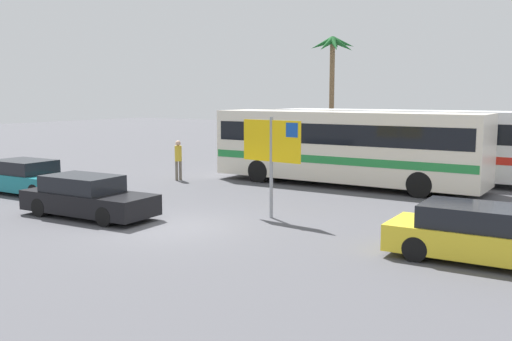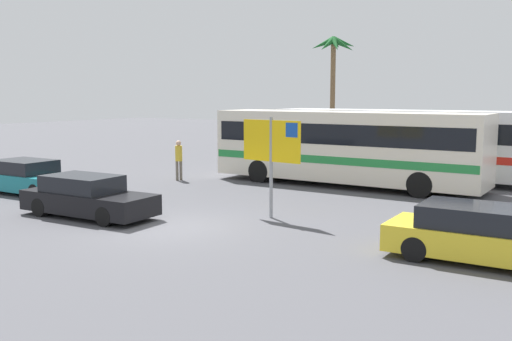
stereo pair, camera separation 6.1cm
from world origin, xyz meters
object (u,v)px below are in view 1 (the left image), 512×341
pedestrian_crossing_lot (178,157)px  bus_rear_coach (396,140)px  car_yellow (479,235)px  ferry_sign (273,145)px  bus_front_coach (345,144)px  car_teal (28,178)px  car_black (87,197)px

pedestrian_crossing_lot → bus_rear_coach: bearing=69.8°
car_yellow → pedestrian_crossing_lot: 15.61m
bus_rear_coach → ferry_sign: 10.83m
bus_front_coach → pedestrian_crossing_lot: 7.55m
ferry_sign → pedestrian_crossing_lot: 9.17m
bus_front_coach → car_yellow: bus_front_coach is taller
ferry_sign → bus_front_coach: bearing=102.2°
bus_front_coach → car_yellow: (7.35, -8.81, -1.15)m
car_teal → car_black: bearing=-19.1°
ferry_sign → car_teal: bearing=-166.7°
bus_rear_coach → ferry_sign: size_ratio=3.65×
car_yellow → car_teal: bearing=177.9°
bus_front_coach → car_black: 11.28m
ferry_sign → car_black: ferry_sign is taller
car_black → pedestrian_crossing_lot: (-2.76, 7.68, 0.45)m
car_yellow → pedestrian_crossing_lot: pedestrian_crossing_lot is taller
car_yellow → ferry_sign: bearing=165.6°
car_teal → bus_front_coach: bearing=40.3°
bus_rear_coach → ferry_sign: bearing=-91.1°
bus_rear_coach → car_black: 14.90m
ferry_sign → car_black: (-5.06, -3.07, -1.69)m
ferry_sign → pedestrian_crossing_lot: ferry_sign is taller
bus_rear_coach → car_teal: 16.25m
bus_front_coach → pedestrian_crossing_lot: size_ratio=6.40×
bus_rear_coach → car_yellow: 13.88m
car_yellow → car_black: bearing=-173.9°
bus_front_coach → car_teal: bearing=-138.2°
ferry_sign → car_yellow: 6.92m
ferry_sign → car_yellow: ferry_sign is taller
bus_rear_coach → car_yellow: (6.33, -12.30, -1.15)m
bus_rear_coach → car_teal: size_ratio=2.60×
car_black → car_yellow: size_ratio=1.08×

